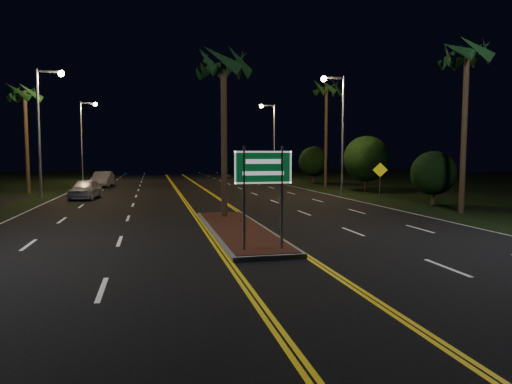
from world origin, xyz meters
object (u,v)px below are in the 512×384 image
object	(u,v)px
streetlight_right_mid	(338,121)
shrub_near	(433,173)
shrub_far	(314,161)
streetlight_right_far	(271,133)
palm_left_far	(25,94)
median_island	(238,230)
palm_right_near	(467,54)
car_near	(85,187)
palm_right_far	(327,90)
streetlight_left_far	(85,132)
car_far	(103,178)
shrub_mid	(366,159)
highway_sign	(263,177)
streetlight_left_mid	(44,118)
palm_median	(224,64)
warning_sign	(380,175)

from	to	relation	value
streetlight_right_mid	shrub_near	xyz separation A→B (m)	(2.89, -8.00, -3.71)
shrub_near	shrub_far	world-z (taller)	shrub_far
streetlight_right_far	palm_left_far	world-z (taller)	streetlight_right_far
median_island	shrub_far	size ratio (longest dim) A/B	2.59
palm_right_near	car_near	size ratio (longest dim) A/B	1.92
streetlight_right_far	palm_right_far	distance (m)	12.69
palm_left_far	palm_right_far	distance (m)	25.72
streetlight_left_far	streetlight_right_far	size ratio (longest dim) A/B	1.00
streetlight_right_far	palm_left_far	size ratio (longest dim) A/B	1.02
median_island	shrub_near	size ratio (longest dim) A/B	3.11
palm_right_far	car_near	size ratio (longest dim) A/B	2.13
car_far	shrub_near	bearing A→B (deg)	-40.44
palm_right_near	palm_right_far	world-z (taller)	palm_right_far
shrub_mid	car_near	xyz separation A→B (m)	(-21.88, -1.13, -1.92)
palm_left_far	shrub_near	distance (m)	30.35
palm_right_near	car_near	xyz separation A→B (m)	(-20.38, 12.87, -7.41)
highway_sign	streetlight_left_far	size ratio (longest dim) A/B	0.36
streetlight_left_far	streetlight_left_mid	bearing A→B (deg)	-90.00
median_island	car_far	size ratio (longest dim) A/B	2.03
streetlight_right_mid	shrub_far	size ratio (longest dim) A/B	2.27
shrub_near	palm_left_far	bearing A→B (deg)	151.97
car_near	highway_sign	bearing A→B (deg)	-61.54
palm_median	car_far	bearing A→B (deg)	107.79
highway_sign	shrub_near	xyz separation A→B (m)	(13.50, 11.20, -0.46)
streetlight_right_far	palm_right_near	bearing A→B (deg)	-86.63
streetlight_left_mid	palm_right_far	bearing A→B (deg)	14.37
highway_sign	palm_right_far	distance (m)	30.81
streetlight_left_far	warning_sign	xyz separation A→B (m)	(23.39, -24.67, -4.03)
highway_sign	shrub_mid	distance (m)	25.41
streetlight_left_mid	palm_median	bearing A→B (deg)	-51.83
car_near	car_far	bearing A→B (deg)	97.37
palm_median	palm_right_far	world-z (taller)	palm_right_far
streetlight_left_far	palm_median	size ratio (longest dim) A/B	1.08
palm_left_far	shrub_mid	distance (m)	27.56
car_near	shrub_far	bearing A→B (deg)	38.24
warning_sign	streetlight_left_far	bearing A→B (deg)	157.42
streetlight_left_mid	palm_right_far	xyz separation A→B (m)	(23.41, 6.00, 3.49)
median_island	shrub_mid	size ratio (longest dim) A/B	2.22
palm_median	shrub_near	bearing A→B (deg)	14.53
streetlight_right_far	palm_median	world-z (taller)	streetlight_right_far
shrub_mid	car_near	bearing A→B (deg)	-177.05
streetlight_right_far	palm_right_far	size ratio (longest dim) A/B	0.87
median_island	palm_right_near	xyz separation A→B (m)	(12.50, 3.00, 8.13)
streetlight_left_mid	car_near	xyz separation A→B (m)	(2.74, -1.13, -4.85)
palm_left_far	shrub_near	world-z (taller)	palm_left_far
shrub_far	warning_sign	bearing A→B (deg)	-93.52
streetlight_right_mid	palm_left_far	bearing A→B (deg)	165.63
shrub_mid	car_far	world-z (taller)	shrub_mid
car_near	palm_median	bearing A→B (deg)	-50.48
streetlight_left_far	palm_left_far	size ratio (longest dim) A/B	1.02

